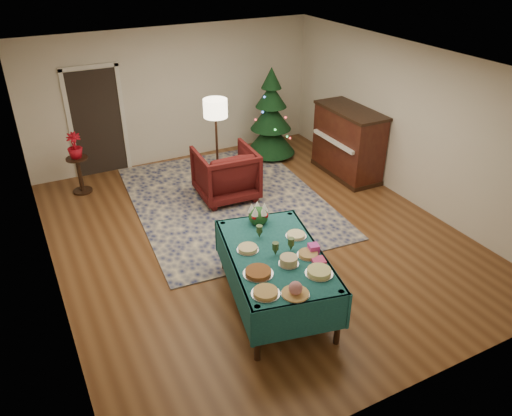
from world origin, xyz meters
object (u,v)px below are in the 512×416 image
side_table (80,175)px  christmas_tree (271,118)px  gift_box (314,248)px  armchair (226,171)px  potted_plant (75,151)px  piano (348,143)px  buffet_table (276,264)px  floor_lamp (216,114)px

side_table → christmas_tree: size_ratio=0.36×
gift_box → armchair: armchair is taller
potted_plant → piano: 5.09m
side_table → potted_plant: (0.00, 0.00, 0.48)m
buffet_table → piano: size_ratio=1.40×
potted_plant → floor_lamp: bearing=-25.4°
gift_box → piano: piano is taller
buffet_table → armchair: bearing=77.6°
potted_plant → buffet_table: bearing=-69.6°
buffet_table → armchair: 3.06m
buffet_table → christmas_tree: size_ratio=1.15×
floor_lamp → side_table: bearing=154.6°
side_table → christmas_tree: (3.93, -0.12, 0.52)m
christmas_tree → side_table: bearing=178.2°
potted_plant → christmas_tree: size_ratio=0.24×
potted_plant → armchair: bearing=-31.7°
gift_box → piano: size_ratio=0.08×
buffet_table → piano: bearing=41.3°
christmas_tree → piano: (0.89, -1.49, -0.20)m
floor_lamp → christmas_tree: size_ratio=0.91×
side_table → potted_plant: size_ratio=1.48×
side_table → piano: (4.82, -1.61, 0.32)m
floor_lamp → potted_plant: floor_lamp is taller
armchair → side_table: 2.71m
piano → christmas_tree: bearing=121.0°
potted_plant → piano: piano is taller
piano → side_table: bearing=161.5°
gift_box → side_table: (-2.08, 4.59, -0.49)m
christmas_tree → piano: 1.75m
gift_box → side_table: bearing=114.4°
armchair → piano: 2.53m
buffet_table → floor_lamp: floor_lamp is taller
side_table → piano: 5.09m
gift_box → christmas_tree: christmas_tree is taller
potted_plant → piano: bearing=-18.5°
floor_lamp → side_table: (-2.29, 1.09, -1.14)m
floor_lamp → potted_plant: (-2.29, 1.09, -0.66)m
armchair → side_table: (-2.30, 1.42, -0.18)m
gift_box → side_table: 5.06m
potted_plant → christmas_tree: christmas_tree is taller
potted_plant → christmas_tree: (3.93, -0.12, 0.04)m
buffet_table → armchair: armchair is taller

